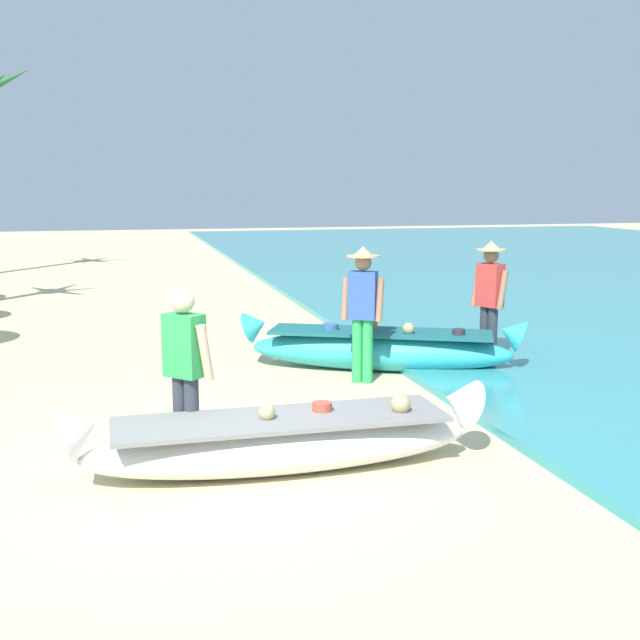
{
  "coord_description": "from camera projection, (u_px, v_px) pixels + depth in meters",
  "views": [
    {
      "loc": [
        -0.83,
        -7.05,
        2.61
      ],
      "look_at": [
        1.64,
        2.64,
        0.9
      ],
      "focal_mm": 44.79,
      "sensor_mm": 36.0,
      "label": 1
    }
  ],
  "objects": [
    {
      "name": "person_tourist_customer",
      "position": [
        185.0,
        365.0,
        7.46
      ],
      "size": [
        0.53,
        0.53,
        1.65
      ],
      "color": "#333842",
      "rests_on": "ground"
    },
    {
      "name": "person_vendor_hatted",
      "position": [
        363.0,
        305.0,
        10.45
      ],
      "size": [
        0.58,
        0.46,
        1.81
      ],
      "color": "green",
      "rests_on": "ground"
    },
    {
      "name": "ground_plane",
      "position": [
        219.0,
        470.0,
        7.37
      ],
      "size": [
        80.0,
        80.0,
        0.0
      ],
      "primitive_type": "plane",
      "color": "beige"
    },
    {
      "name": "person_vendor_assistant",
      "position": [
        490.0,
        294.0,
        11.51
      ],
      "size": [
        0.46,
        0.58,
        1.81
      ],
      "color": "#333842",
      "rests_on": "ground"
    },
    {
      "name": "boat_cyan_midground",
      "position": [
        380.0,
        348.0,
        11.27
      ],
      "size": [
        3.84,
        2.22,
        0.86
      ],
      "color": "#33B2BC",
      "rests_on": "ground"
    },
    {
      "name": "boat_white_foreground",
      "position": [
        282.0,
        441.0,
        7.3
      ],
      "size": [
        3.94,
        0.85,
        0.82
      ],
      "color": "white",
      "rests_on": "ground"
    }
  ]
}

